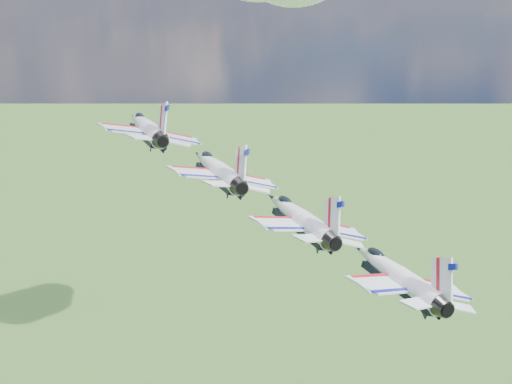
{
  "coord_description": "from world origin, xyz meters",
  "views": [
    {
      "loc": [
        -6.67,
        -42.68,
        178.2
      ],
      "look_at": [
        -1.4,
        22.82,
        157.77
      ],
      "focal_mm": 50.0,
      "sensor_mm": 36.0,
      "label": 1
    }
  ],
  "objects_px": {
    "jet_0": "(146,127)",
    "jet_3": "(395,274)",
    "jet_2": "(299,217)",
    "jet_1": "(217,169)"
  },
  "relations": [
    {
      "from": "jet_1",
      "to": "jet_2",
      "type": "distance_m",
      "value": 10.64
    },
    {
      "from": "jet_0",
      "to": "jet_3",
      "type": "relative_size",
      "value": 1.0
    },
    {
      "from": "jet_0",
      "to": "jet_1",
      "type": "xyz_separation_m",
      "value": [
        7.38,
        -7.11,
        -2.86
      ]
    },
    {
      "from": "jet_1",
      "to": "jet_2",
      "type": "height_order",
      "value": "jet_1"
    },
    {
      "from": "jet_1",
      "to": "jet_3",
      "type": "distance_m",
      "value": 21.29
    },
    {
      "from": "jet_1",
      "to": "jet_3",
      "type": "bearing_deg",
      "value": -60.65
    },
    {
      "from": "jet_0",
      "to": "jet_3",
      "type": "xyz_separation_m",
      "value": [
        22.15,
        -21.33,
        -8.59
      ]
    },
    {
      "from": "jet_2",
      "to": "jet_3",
      "type": "bearing_deg",
      "value": -60.65
    },
    {
      "from": "jet_2",
      "to": "jet_3",
      "type": "distance_m",
      "value": 10.64
    },
    {
      "from": "jet_2",
      "to": "jet_0",
      "type": "bearing_deg",
      "value": 119.35
    }
  ]
}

